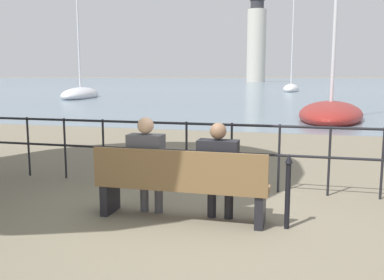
# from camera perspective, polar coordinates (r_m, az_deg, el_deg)

# --- Properties ---
(ground_plane) EXTENTS (1000.00, 1000.00, 0.00)m
(ground_plane) POSITION_cam_1_polar(r_m,az_deg,el_deg) (5.45, -1.36, -10.40)
(ground_plane) COLOR #7A705B
(harbor_water) EXTENTS (600.00, 300.00, 0.01)m
(harbor_water) POSITION_cam_1_polar(r_m,az_deg,el_deg) (163.37, 14.36, 7.75)
(harbor_water) COLOR slate
(harbor_water) RESTS_ON ground_plane
(park_bench) EXTENTS (2.15, 0.45, 0.90)m
(park_bench) POSITION_cam_1_polar(r_m,az_deg,el_deg) (5.26, -1.58, -6.05)
(park_bench) COLOR brown
(park_bench) RESTS_ON ground_plane
(seated_person_left) EXTENTS (0.44, 0.35, 1.27)m
(seated_person_left) POSITION_cam_1_polar(r_m,az_deg,el_deg) (5.42, -6.01, -2.96)
(seated_person_left) COLOR #4C4C51
(seated_person_left) RESTS_ON ground_plane
(seated_person_right) EXTENTS (0.49, 0.35, 1.22)m
(seated_person_right) POSITION_cam_1_polar(r_m,az_deg,el_deg) (5.18, 3.54, -3.71)
(seated_person_right) COLOR black
(seated_person_right) RESTS_ON ground_plane
(promenade_railing) EXTENTS (15.32, 0.04, 1.05)m
(promenade_railing) POSITION_cam_1_polar(r_m,az_deg,el_deg) (6.74, 2.25, -0.63)
(promenade_railing) COLOR black
(promenade_railing) RESTS_ON ground_plane
(closed_umbrella) EXTENTS (0.09, 0.09, 0.89)m
(closed_umbrella) POSITION_cam_1_polar(r_m,az_deg,el_deg) (5.09, 12.67, -6.18)
(closed_umbrella) COLOR black
(closed_umbrella) RESTS_ON ground_plane
(sailboat_1) EXTENTS (1.88, 6.85, 11.69)m
(sailboat_1) POSITION_cam_1_polar(r_m,az_deg,el_deg) (49.26, 13.05, 6.72)
(sailboat_1) COLOR white
(sailboat_1) RESTS_ON ground_plane
(sailboat_2) EXTENTS (3.97, 7.56, 12.56)m
(sailboat_2) POSITION_cam_1_polar(r_m,az_deg,el_deg) (35.21, -14.64, 5.96)
(sailboat_2) COLOR silver
(sailboat_2) RESTS_ON ground_plane
(sailboat_3) EXTENTS (2.95, 6.63, 12.22)m
(sailboat_3) POSITION_cam_1_polar(r_m,az_deg,el_deg) (18.43, 18.01, 3.56)
(sailboat_3) COLOR maroon
(sailboat_3) RESTS_ON ground_plane
(harbor_lighthouse) EXTENTS (5.10, 5.10, 23.45)m
(harbor_lighthouse) POSITION_cam_1_polar(r_m,az_deg,el_deg) (120.04, 8.59, 12.90)
(harbor_lighthouse) COLOR beige
(harbor_lighthouse) RESTS_ON ground_plane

